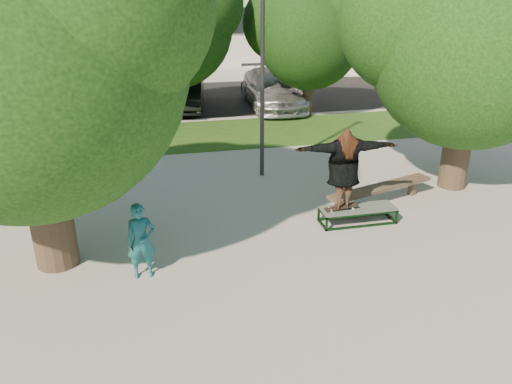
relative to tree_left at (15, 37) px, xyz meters
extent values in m
plane|color=#A7A399|center=(4.29, -1.09, -4.42)|extent=(120.00, 120.00, 0.00)
cube|color=#1B3F12|center=(5.29, 8.41, -4.41)|extent=(30.00, 4.00, 0.02)
cube|color=black|center=(4.29, 14.91, -4.42)|extent=(40.00, 8.00, 0.01)
cylinder|color=#38281E|center=(0.09, -0.09, -2.82)|extent=(0.84, 0.84, 3.20)
sphere|color=black|center=(0.09, -0.09, -0.35)|extent=(5.80, 5.80, 5.80)
cylinder|color=#38281E|center=(10.29, 1.91, -2.92)|extent=(0.76, 0.76, 3.00)
sphere|color=black|center=(10.29, 1.91, -0.64)|extent=(5.20, 5.20, 5.20)
sphere|color=black|center=(8.99, 2.69, 0.01)|extent=(3.90, 3.90, 3.90)
cylinder|color=#38281E|center=(-2.21, 9.91, -3.02)|extent=(0.44, 0.44, 2.80)
sphere|color=black|center=(-2.21, 9.91, -0.96)|extent=(4.40, 4.40, 4.40)
sphere|color=black|center=(-1.22, 9.47, -0.19)|extent=(3.08, 3.08, 3.08)
cylinder|color=#38281E|center=(3.29, 10.91, -2.92)|extent=(0.50, 0.50, 3.00)
sphere|color=black|center=(3.29, 10.91, -0.70)|extent=(4.80, 4.80, 4.80)
sphere|color=black|center=(2.09, 11.63, -0.10)|extent=(3.60, 3.60, 3.60)
sphere|color=black|center=(4.37, 10.43, 0.14)|extent=(3.36, 3.36, 3.36)
cylinder|color=#38281E|center=(8.79, 10.41, -3.12)|extent=(0.40, 0.40, 2.60)
sphere|color=black|center=(8.79, 10.41, -1.19)|extent=(4.20, 4.20, 4.20)
sphere|color=black|center=(7.74, 11.04, -0.67)|extent=(3.15, 3.15, 3.15)
sphere|color=black|center=(9.74, 9.99, -0.46)|extent=(2.94, 2.94, 2.94)
cylinder|color=#2D2D30|center=(5.29, 3.91, -1.42)|extent=(0.12, 0.12, 6.00)
cube|color=black|center=(2.29, 23.85, -1.42)|extent=(27.60, 0.12, 1.60)
cube|color=silver|center=(22.29, 20.91, -0.42)|extent=(15.00, 10.00, 8.00)
cube|color=#475147|center=(6.79, 0.33, -4.06)|extent=(1.80, 0.60, 0.03)
cylinder|color=white|center=(6.09, 0.25, -4.02)|extent=(0.06, 0.03, 0.06)
cylinder|color=white|center=(6.09, 0.41, -4.02)|extent=(0.06, 0.03, 0.06)
cylinder|color=white|center=(6.63, 0.25, -4.02)|extent=(0.06, 0.03, 0.06)
cylinder|color=white|center=(6.63, 0.41, -4.02)|extent=(0.06, 0.03, 0.06)
cube|color=black|center=(6.36, 0.33, -3.98)|extent=(0.78, 0.20, 0.10)
imported|color=brown|center=(6.36, 0.33, -3.02)|extent=(2.38, 0.80, 1.90)
imported|color=#1A5C64|center=(1.79, -0.96, -3.66)|extent=(0.58, 0.41, 1.52)
cube|color=brown|center=(6.68, 0.89, -4.21)|extent=(0.20, 0.20, 0.42)
cube|color=brown|center=(8.90, 1.58, -4.21)|extent=(0.20, 0.20, 0.42)
cube|color=brown|center=(7.79, 1.23, -3.98)|extent=(3.15, 1.35, 0.08)
imported|color=#B6B6BB|center=(-2.17, 13.67, -3.60)|extent=(2.08, 4.86, 1.64)
imported|color=black|center=(3.79, 12.96, -3.62)|extent=(2.37, 5.05, 1.60)
imported|color=#535458|center=(2.29, 14.50, -3.75)|extent=(2.76, 5.05, 1.34)
imported|color=#ADAEB2|center=(7.76, 12.41, -3.61)|extent=(2.43, 5.68, 1.63)
camera|label=1|loc=(2.11, -9.59, 0.88)|focal=35.00mm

